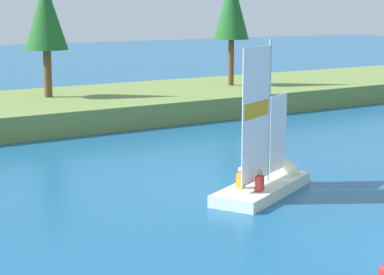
{
  "coord_description": "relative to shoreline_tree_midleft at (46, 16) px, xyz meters",
  "views": [
    {
      "loc": [
        -14.5,
        -9.44,
        5.97
      ],
      "look_at": [
        -0.13,
        12.0,
        1.2
      ],
      "focal_mm": 66.63,
      "sensor_mm": 36.0,
      "label": 1
    }
  ],
  "objects": [
    {
      "name": "shore_bank",
      "position": [
        -0.23,
        -0.71,
        -4.88
      ],
      "size": [
        80.0,
        10.06,
        1.17
      ],
      "primitive_type": "cube",
      "color": "olive",
      "rests_on": "ground"
    },
    {
      "name": "shoreline_tree_centre",
      "position": [
        11.62,
        -0.8,
        0.41
      ],
      "size": [
        2.13,
        2.13,
        6.72
      ],
      "color": "brown",
      "rests_on": "shore_bank"
    },
    {
      "name": "shoreline_tree_midleft",
      "position": [
        0.0,
        0.0,
        0.0
      ],
      "size": [
        2.27,
        2.27,
        6.2
      ],
      "color": "brown",
      "rests_on": "shore_bank"
    },
    {
      "name": "sailboat",
      "position": [
        0.33,
        -18.21,
        -5.09
      ],
      "size": [
        5.16,
        3.5,
        5.45
      ],
      "rotation": [
        0.0,
        0.0,
        0.45
      ],
      "color": "silver",
      "rests_on": "ground"
    }
  ]
}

